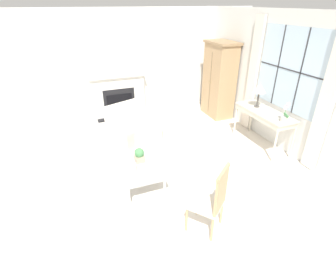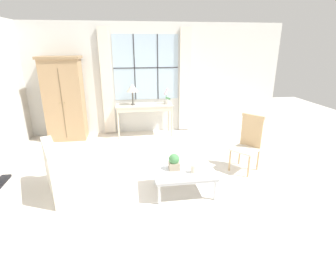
{
  "view_description": "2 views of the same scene",
  "coord_description": "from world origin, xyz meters",
  "px_view_note": "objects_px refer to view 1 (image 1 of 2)",
  "views": [
    {
      "loc": [
        4.03,
        -1.19,
        2.92
      ],
      "look_at": [
        0.28,
        0.28,
        0.82
      ],
      "focal_mm": 28.0,
      "sensor_mm": 36.0,
      "label": 1
    },
    {
      "loc": [
        -0.46,
        -3.94,
        2.27
      ],
      "look_at": [
        0.11,
        -0.06,
        0.87
      ],
      "focal_mm": 28.0,
      "sensor_mm": 36.0,
      "label": 2
    }
  ],
  "objects_px": {
    "potted_plant_small": "(139,155)",
    "side_chair_wooden": "(213,198)",
    "potted_orchid": "(285,114)",
    "armoire": "(219,80)",
    "armchair_upholstered": "(133,129)",
    "console_table": "(264,115)",
    "fireplace": "(118,93)",
    "coffee_table": "(139,168)",
    "pillar_candle": "(134,169)",
    "table_lamp": "(260,89)"
  },
  "relations": [
    {
      "from": "coffee_table",
      "to": "fireplace",
      "type": "bearing_deg",
      "value": 174.14
    },
    {
      "from": "fireplace",
      "to": "coffee_table",
      "type": "height_order",
      "value": "fireplace"
    },
    {
      "from": "armoire",
      "to": "coffee_table",
      "type": "distance_m",
      "value": 3.84
    },
    {
      "from": "table_lamp",
      "to": "coffee_table",
      "type": "bearing_deg",
      "value": -76.34
    },
    {
      "from": "armoire",
      "to": "pillar_candle",
      "type": "relative_size",
      "value": 13.82
    },
    {
      "from": "console_table",
      "to": "table_lamp",
      "type": "xyz_separation_m",
      "value": [
        -0.28,
        0.0,
        0.5
      ]
    },
    {
      "from": "fireplace",
      "to": "pillar_candle",
      "type": "height_order",
      "value": "fireplace"
    },
    {
      "from": "table_lamp",
      "to": "side_chair_wooden",
      "type": "relative_size",
      "value": 0.5
    },
    {
      "from": "fireplace",
      "to": "pillar_candle",
      "type": "relative_size",
      "value": 14.32
    },
    {
      "from": "table_lamp",
      "to": "side_chair_wooden",
      "type": "xyz_separation_m",
      "value": [
        2.08,
        -2.29,
        -0.67
      ]
    },
    {
      "from": "potted_orchid",
      "to": "armchair_upholstered",
      "type": "height_order",
      "value": "potted_orchid"
    },
    {
      "from": "fireplace",
      "to": "coffee_table",
      "type": "distance_m",
      "value": 3.28
    },
    {
      "from": "console_table",
      "to": "armchair_upholstered",
      "type": "distance_m",
      "value": 2.95
    },
    {
      "from": "side_chair_wooden",
      "to": "armchair_upholstered",
      "type": "bearing_deg",
      "value": -174.11
    },
    {
      "from": "potted_orchid",
      "to": "coffee_table",
      "type": "bearing_deg",
      "value": -92.68
    },
    {
      "from": "table_lamp",
      "to": "potted_plant_small",
      "type": "xyz_separation_m",
      "value": [
        0.57,
        -2.9,
        -0.71
      ]
    },
    {
      "from": "fireplace",
      "to": "side_chair_wooden",
      "type": "distance_m",
      "value": 4.62
    },
    {
      "from": "coffee_table",
      "to": "armchair_upholstered",
      "type": "bearing_deg",
      "value": 168.94
    },
    {
      "from": "side_chair_wooden",
      "to": "pillar_candle",
      "type": "xyz_separation_m",
      "value": [
        -1.24,
        -0.77,
        -0.12
      ]
    },
    {
      "from": "potted_plant_small",
      "to": "side_chair_wooden",
      "type": "bearing_deg",
      "value": 21.82
    },
    {
      "from": "side_chair_wooden",
      "to": "potted_plant_small",
      "type": "relative_size",
      "value": 3.98
    },
    {
      "from": "armchair_upholstered",
      "to": "pillar_candle",
      "type": "relative_size",
      "value": 8.52
    },
    {
      "from": "fireplace",
      "to": "table_lamp",
      "type": "relative_size",
      "value": 3.95
    },
    {
      "from": "side_chair_wooden",
      "to": "pillar_candle",
      "type": "height_order",
      "value": "side_chair_wooden"
    },
    {
      "from": "armoire",
      "to": "side_chair_wooden",
      "type": "bearing_deg",
      "value": -31.65
    },
    {
      "from": "fireplace",
      "to": "armoire",
      "type": "xyz_separation_m",
      "value": [
        0.88,
        2.62,
        0.32
      ]
    },
    {
      "from": "armchair_upholstered",
      "to": "pillar_candle",
      "type": "bearing_deg",
      "value": -13.75
    },
    {
      "from": "console_table",
      "to": "table_lamp",
      "type": "height_order",
      "value": "table_lamp"
    },
    {
      "from": "armchair_upholstered",
      "to": "console_table",
      "type": "bearing_deg",
      "value": 63.64
    },
    {
      "from": "potted_plant_small",
      "to": "potted_orchid",
      "type": "bearing_deg",
      "value": 84.33
    },
    {
      "from": "armchair_upholstered",
      "to": "side_chair_wooden",
      "type": "relative_size",
      "value": 1.18
    },
    {
      "from": "armoire",
      "to": "potted_orchid",
      "type": "distance_m",
      "value": 2.5
    },
    {
      "from": "armoire",
      "to": "console_table",
      "type": "distance_m",
      "value": 1.95
    },
    {
      "from": "fireplace",
      "to": "side_chair_wooden",
      "type": "relative_size",
      "value": 1.99
    },
    {
      "from": "armchair_upholstered",
      "to": "pillar_candle",
      "type": "xyz_separation_m",
      "value": [
        1.85,
        -0.45,
        0.17
      ]
    },
    {
      "from": "pillar_candle",
      "to": "armoire",
      "type": "bearing_deg",
      "value": 129.06
    },
    {
      "from": "armoire",
      "to": "coffee_table",
      "type": "relative_size",
      "value": 2.1
    },
    {
      "from": "armchair_upholstered",
      "to": "coffee_table",
      "type": "height_order",
      "value": "armchair_upholstered"
    },
    {
      "from": "fireplace",
      "to": "side_chair_wooden",
      "type": "height_order",
      "value": "fireplace"
    },
    {
      "from": "armoire",
      "to": "pillar_candle",
      "type": "distance_m",
      "value": 4.0
    },
    {
      "from": "table_lamp",
      "to": "potted_orchid",
      "type": "relative_size",
      "value": 1.31
    },
    {
      "from": "table_lamp",
      "to": "potted_orchid",
      "type": "bearing_deg",
      "value": -2.0
    },
    {
      "from": "potted_plant_small",
      "to": "armchair_upholstered",
      "type": "bearing_deg",
      "value": 169.7
    },
    {
      "from": "armoire",
      "to": "potted_orchid",
      "type": "relative_size",
      "value": 4.98
    },
    {
      "from": "fireplace",
      "to": "armoire",
      "type": "height_order",
      "value": "fireplace"
    },
    {
      "from": "potted_orchid",
      "to": "potted_plant_small",
      "type": "bearing_deg",
      "value": -95.67
    },
    {
      "from": "potted_plant_small",
      "to": "pillar_candle",
      "type": "distance_m",
      "value": 0.33
    },
    {
      "from": "armchair_upholstered",
      "to": "potted_orchid",
      "type": "bearing_deg",
      "value": 54.19
    },
    {
      "from": "armoire",
      "to": "potted_plant_small",
      "type": "relative_size",
      "value": 7.64
    },
    {
      "from": "fireplace",
      "to": "side_chair_wooden",
      "type": "xyz_separation_m",
      "value": [
        4.61,
        0.32,
        -0.12
      ]
    }
  ]
}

